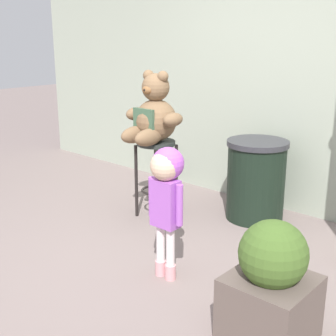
% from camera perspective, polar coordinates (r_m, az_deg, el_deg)
% --- Properties ---
extents(ground_plane, '(24.00, 24.00, 0.00)m').
position_cam_1_polar(ground_plane, '(3.69, -3.06, -12.18)').
color(ground_plane, slate).
extents(building_wall, '(7.40, 0.30, 3.59)m').
position_cam_1_polar(building_wall, '(4.89, 14.31, 16.22)').
color(building_wall, '#99A28F').
rests_on(building_wall, ground_plane).
extents(bar_stool_with_teddy, '(0.37, 0.37, 0.76)m').
position_cam_1_polar(bar_stool_with_teddy, '(4.50, -1.46, 0.55)').
color(bar_stool_with_teddy, '#242A27').
rests_on(bar_stool_with_teddy, ground_plane).
extents(teddy_bear, '(0.62, 0.56, 0.66)m').
position_cam_1_polar(teddy_bear, '(4.38, -1.78, 6.42)').
color(teddy_bear, brown).
rests_on(teddy_bear, bar_stool_with_teddy).
extents(child_walking, '(0.31, 0.25, 0.99)m').
position_cam_1_polar(child_walking, '(3.29, -0.22, -2.11)').
color(child_walking, pink).
rests_on(child_walking, ground_plane).
extents(trash_bin, '(0.59, 0.59, 0.78)m').
position_cam_1_polar(trash_bin, '(4.56, 10.72, -1.43)').
color(trash_bin, black).
rests_on(trash_bin, ground_plane).
extents(planter_with_shrub, '(0.47, 0.47, 0.75)m').
position_cam_1_polar(planter_with_shrub, '(2.84, 12.50, -13.91)').
color(planter_with_shrub, brown).
rests_on(planter_with_shrub, ground_plane).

